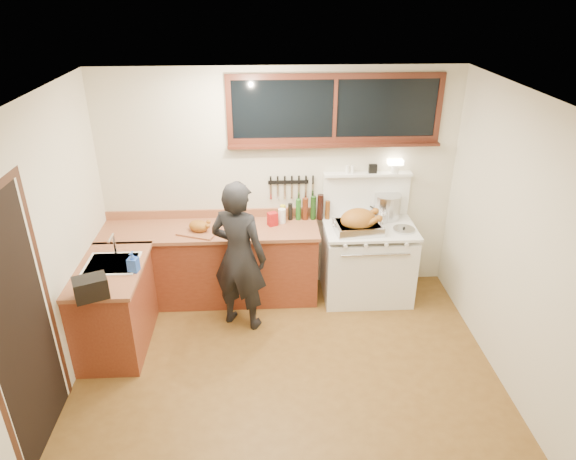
{
  "coord_description": "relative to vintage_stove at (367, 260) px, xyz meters",
  "views": [
    {
      "loc": [
        -0.19,
        -3.72,
        3.4
      ],
      "look_at": [
        0.05,
        0.85,
        1.15
      ],
      "focal_mm": 32.0,
      "sensor_mm": 36.0,
      "label": 1
    }
  ],
  "objects": [
    {
      "name": "ground_plane",
      "position": [
        -1.0,
        -1.41,
        -0.48
      ],
      "size": [
        4.0,
        3.5,
        0.02
      ],
      "primitive_type": "cube",
      "color": "brown"
    },
    {
      "name": "room_shell",
      "position": [
        -1.0,
        -1.41,
        1.18
      ],
      "size": [
        4.1,
        3.6,
        2.65
      ],
      "color": "beige",
      "rests_on": "ground"
    },
    {
      "name": "left_doorway",
      "position": [
        -2.99,
        -1.96,
        0.62
      ],
      "size": [
        0.02,
        1.04,
        2.17
      ],
      "color": "black",
      "rests_on": "ground"
    },
    {
      "name": "bottle_cluster",
      "position": [
        -0.68,
        0.22,
        0.56
      ],
      "size": [
        0.57,
        0.07,
        0.3
      ],
      "color": "black",
      "rests_on": "counter_back"
    },
    {
      "name": "back_window",
      "position": [
        -0.4,
        0.31,
        1.6
      ],
      "size": [
        2.32,
        0.13,
        0.77
      ],
      "color": "black",
      "rests_on": "room_shell"
    },
    {
      "name": "coffee_tin",
      "position": [
        -1.09,
        0.08,
        0.51
      ],
      "size": [
        0.13,
        0.12,
        0.15
      ],
      "color": "#A01112",
      "rests_on": "counter_back"
    },
    {
      "name": "vintage_stove",
      "position": [
        0.0,
        0.0,
        0.0
      ],
      "size": [
        1.02,
        0.74,
        1.58
      ],
      "color": "white",
      "rests_on": "ground"
    },
    {
      "name": "counter_left",
      "position": [
        -2.7,
        -0.79,
        -0.02
      ],
      "size": [
        0.64,
        1.09,
        0.9
      ],
      "color": "maroon",
      "rests_on": "ground"
    },
    {
      "name": "roast_turkey",
      "position": [
        -0.16,
        -0.13,
        0.54
      ],
      "size": [
        0.55,
        0.42,
        0.26
      ],
      "color": "silver",
      "rests_on": "vintage_stove"
    },
    {
      "name": "pot_lid",
      "position": [
        0.35,
        -0.13,
        0.45
      ],
      "size": [
        0.28,
        0.28,
        0.04
      ],
      "color": "silver",
      "rests_on": "vintage_stove"
    },
    {
      "name": "man",
      "position": [
        -1.45,
        -0.49,
        0.36
      ],
      "size": [
        0.71,
        0.61,
        1.65
      ],
      "color": "black",
      "rests_on": "ground"
    },
    {
      "name": "saucepan",
      "position": [
        0.13,
        0.1,
        0.5
      ],
      "size": [
        0.22,
        0.3,
        0.13
      ],
      "color": "silver",
      "rests_on": "vintage_stove"
    },
    {
      "name": "knife_strip",
      "position": [
        -0.88,
        0.32,
        0.84
      ],
      "size": [
        0.52,
        0.03,
        0.28
      ],
      "color": "black",
      "rests_on": "room_shell"
    },
    {
      "name": "stockpot",
      "position": [
        0.23,
        0.22,
        0.58
      ],
      "size": [
        0.32,
        0.32,
        0.29
      ],
      "color": "silver",
      "rests_on": "vintage_stove"
    },
    {
      "name": "pitcher",
      "position": [
        -0.98,
        0.15,
        0.52
      ],
      "size": [
        0.12,
        0.12,
        0.17
      ],
      "color": "white",
      "rests_on": "counter_back"
    },
    {
      "name": "counter_back",
      "position": [
        -1.8,
        0.04,
        -0.01
      ],
      "size": [
        2.44,
        0.64,
        1.0
      ],
      "color": "maroon",
      "rests_on": "ground"
    },
    {
      "name": "cutting_board",
      "position": [
        -1.9,
        -0.06,
        0.49
      ],
      "size": [
        0.49,
        0.44,
        0.14
      ],
      "color": "#96593B",
      "rests_on": "counter_back"
    },
    {
      "name": "sink_unit",
      "position": [
        -2.68,
        -0.71,
        0.38
      ],
      "size": [
        0.5,
        0.45,
        0.37
      ],
      "color": "white",
      "rests_on": "counter_left"
    },
    {
      "name": "toaster",
      "position": [
        -2.7,
        -1.29,
        0.53
      ],
      "size": [
        0.33,
        0.29,
        0.19
      ],
      "color": "black",
      "rests_on": "counter_left"
    },
    {
      "name": "soap_bottle",
      "position": [
        -2.43,
        -0.86,
        0.54
      ],
      "size": [
        0.11,
        0.11,
        0.21
      ],
      "color": "blue",
      "rests_on": "counter_left"
    }
  ]
}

